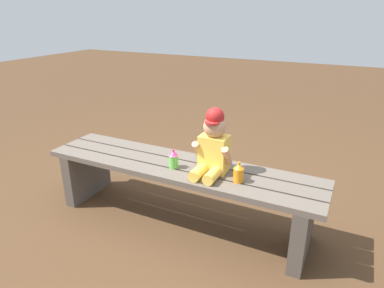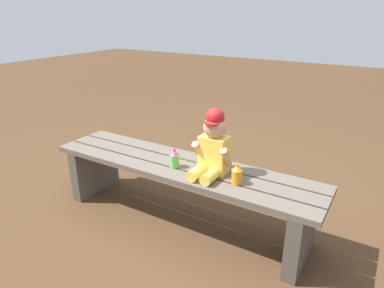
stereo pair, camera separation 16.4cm
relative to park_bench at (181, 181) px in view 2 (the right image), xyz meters
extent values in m
plane|color=#4C331E|center=(0.00, 0.00, -0.30)|extent=(16.00, 16.00, 0.00)
cube|color=#60564C|center=(0.00, -0.14, 0.11)|extent=(1.85, 0.13, 0.04)
cube|color=#60564C|center=(0.00, 0.00, 0.11)|extent=(1.85, 0.13, 0.04)
cube|color=#60564C|center=(0.00, 0.14, 0.11)|extent=(1.85, 0.13, 0.04)
cube|color=#524941|center=(-0.80, 0.00, -0.11)|extent=(0.08, 0.42, 0.39)
cube|color=#524941|center=(0.80, 0.00, -0.11)|extent=(0.08, 0.42, 0.39)
cube|color=#F2C64C|center=(0.23, 0.01, 0.24)|extent=(0.17, 0.12, 0.23)
sphere|color=tan|center=(0.23, 0.01, 0.41)|extent=(0.14, 0.14, 0.14)
cylinder|color=#B21E1E|center=(0.23, -0.02, 0.45)|extent=(0.09, 0.09, 0.01)
sphere|color=#B21E1E|center=(0.23, 0.01, 0.47)|extent=(0.11, 0.11, 0.11)
cylinder|color=#FED050|center=(0.19, -0.11, 0.16)|extent=(0.07, 0.16, 0.07)
cylinder|color=#FED050|center=(0.28, -0.11, 0.16)|extent=(0.07, 0.16, 0.07)
cylinder|color=tan|center=(0.14, -0.02, 0.25)|extent=(0.04, 0.12, 0.14)
cylinder|color=tan|center=(0.33, -0.02, 0.25)|extent=(0.04, 0.12, 0.14)
cylinder|color=#66CC4C|center=(-0.01, -0.05, 0.17)|extent=(0.06, 0.06, 0.08)
cone|color=#E5337F|center=(-0.01, -0.05, 0.22)|extent=(0.06, 0.06, 0.03)
cylinder|color=#E5337F|center=(-0.01, -0.05, 0.24)|extent=(0.01, 0.01, 0.02)
cylinder|color=orange|center=(0.42, -0.05, 0.17)|extent=(0.06, 0.06, 0.08)
cone|color=orange|center=(0.42, -0.05, 0.22)|extent=(0.06, 0.06, 0.03)
cylinder|color=orange|center=(0.42, -0.05, 0.24)|extent=(0.01, 0.01, 0.02)
camera|label=1|loc=(0.96, -1.76, 1.06)|focal=32.02mm
camera|label=2|loc=(1.11, -1.68, 1.06)|focal=32.02mm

